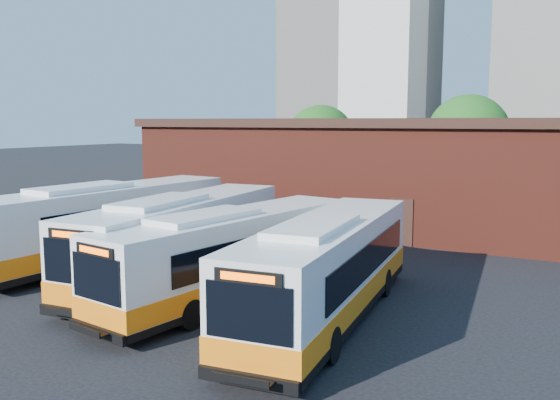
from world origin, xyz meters
The scene contains 9 objects.
ground centered at (0.00, 0.00, 0.00)m, with size 220.00×220.00×0.00m, color black.
bus_west centered at (-7.46, 4.55, 1.61)m, with size 3.55×13.18×3.55m.
bus_midwest centered at (-2.54, 3.51, 1.55)m, with size 3.78×12.72×3.42m.
bus_mideast centered at (0.56, 2.44, 1.47)m, with size 3.99×12.04×3.23m.
bus_east centered at (4.41, 2.04, 1.52)m, with size 3.95×12.43×3.34m.
transit_worker centered at (3.59, -1.52, 0.87)m, with size 0.63×0.41×1.73m, color #131B38.
depot_building centered at (0.00, 20.00, 3.26)m, with size 28.60×12.60×6.40m.
tree_west centered at (-10.00, 32.00, 4.64)m, with size 6.00×6.00×7.65m.
tree_mid centered at (2.00, 34.00, 5.08)m, with size 6.56×6.56×8.36m.
Camera 1 is at (11.96, -14.59, 6.25)m, focal length 38.00 mm.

